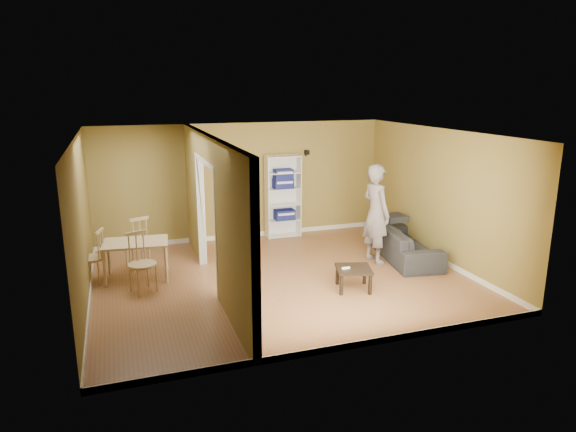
% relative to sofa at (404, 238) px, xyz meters
% --- Properties ---
extents(room_shell, '(6.50, 6.50, 6.50)m').
position_rel_sofa_xyz_m(room_shell, '(-2.70, -0.29, 0.89)').
color(room_shell, brown).
rests_on(room_shell, ground).
extents(partition, '(0.22, 5.50, 2.60)m').
position_rel_sofa_xyz_m(partition, '(-3.90, -0.29, 0.89)').
color(partition, olive).
rests_on(partition, ground).
extents(wall_speaker, '(0.10, 0.10, 0.10)m').
position_rel_sofa_xyz_m(wall_speaker, '(-1.20, 2.40, 1.49)').
color(wall_speaker, black).
rests_on(wall_speaker, room_shell).
extents(sofa, '(2.29, 1.27, 0.82)m').
position_rel_sofa_xyz_m(sofa, '(0.00, 0.00, 0.00)').
color(sofa, black).
rests_on(sofa, ground).
extents(person, '(0.92, 0.77, 2.28)m').
position_rel_sofa_xyz_m(person, '(-0.65, 0.03, 0.73)').
color(person, slate).
rests_on(person, ground).
extents(bookshelf, '(0.79, 0.35, 1.87)m').
position_rel_sofa_xyz_m(bookshelf, '(-1.82, 2.31, 0.53)').
color(bookshelf, white).
rests_on(bookshelf, ground).
extents(paper_box_navy_a, '(0.45, 0.29, 0.23)m').
position_rel_sofa_xyz_m(paper_box_navy_a, '(-1.79, 2.26, 0.10)').
color(paper_box_navy_a, navy).
rests_on(paper_box_navy_a, bookshelf).
extents(paper_box_navy_b, '(0.44, 0.29, 0.22)m').
position_rel_sofa_xyz_m(paper_box_navy_b, '(-1.82, 2.26, 0.83)').
color(paper_box_navy_b, navy).
rests_on(paper_box_navy_b, bookshelf).
extents(paper_box_navy_c, '(0.41, 0.27, 0.21)m').
position_rel_sofa_xyz_m(paper_box_navy_c, '(-1.81, 2.26, 1.04)').
color(paper_box_navy_c, navy).
rests_on(paper_box_navy_c, bookshelf).
extents(coffee_table, '(0.58, 0.58, 0.38)m').
position_rel_sofa_xyz_m(coffee_table, '(-1.69, -1.17, -0.08)').
color(coffee_table, '#312418').
rests_on(coffee_table, ground).
extents(game_controller, '(0.14, 0.04, 0.03)m').
position_rel_sofa_xyz_m(game_controller, '(-1.84, -1.17, -0.01)').
color(game_controller, white).
rests_on(game_controller, coffee_table).
extents(dining_table, '(1.12, 0.74, 0.70)m').
position_rel_sofa_xyz_m(dining_table, '(-5.15, 0.53, 0.21)').
color(dining_table, beige).
rests_on(dining_table, ground).
extents(chair_left, '(0.56, 0.56, 0.97)m').
position_rel_sofa_xyz_m(chair_left, '(-5.90, 0.57, 0.07)').
color(chair_left, tan).
rests_on(chair_left, ground).
extents(chair_near, '(0.61, 0.61, 1.03)m').
position_rel_sofa_xyz_m(chair_near, '(-5.08, -0.13, 0.10)').
color(chair_near, tan).
rests_on(chair_near, ground).
extents(chair_far, '(0.61, 0.61, 1.03)m').
position_rel_sofa_xyz_m(chair_far, '(-5.11, 1.13, 0.10)').
color(chair_far, tan).
rests_on(chair_far, ground).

